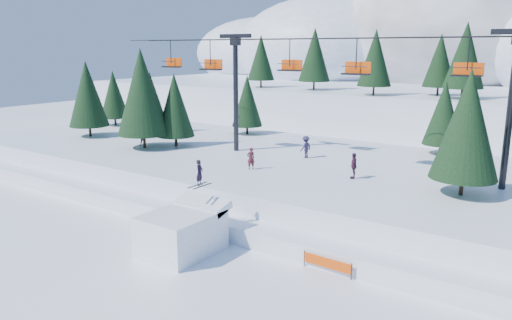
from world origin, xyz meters
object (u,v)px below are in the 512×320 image
Objects in this scene: jump_kicker at (183,231)px; banner_near at (327,263)px; chairlift at (343,78)px; banner_far at (348,262)px.

jump_kicker is 8.49m from banner_near.
banner_near is at bearing -66.87° from chairlift.
jump_kicker is at bearing -164.31° from banner_near.
jump_kicker is 17.65m from chairlift.
banner_near is 1.10m from banner_far.
chairlift reaches higher than banner_far.
banner_near is at bearing -140.27° from banner_far.
banner_near and banner_far have the same top height.
banner_far is (0.84, 0.70, 0.00)m from banner_near.
banner_far is at bearing 39.73° from banner_near.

